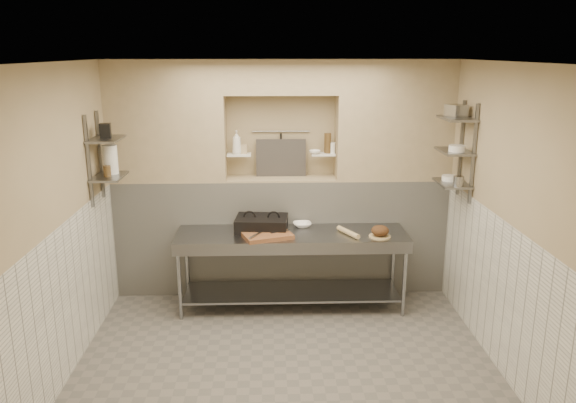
{
  "coord_description": "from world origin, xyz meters",
  "views": [
    {
      "loc": [
        -0.14,
        -4.81,
        2.89
      ],
      "look_at": [
        0.05,
        0.9,
        1.35
      ],
      "focal_mm": 35.0,
      "sensor_mm": 36.0,
      "label": 1
    }
  ],
  "objects_px": {
    "bowl_alcove": "(315,152)",
    "cutting_board": "(267,235)",
    "jug_left": "(110,159)",
    "panini_press": "(262,224)",
    "mixing_bowl": "(302,225)",
    "bottle_soap": "(237,142)",
    "prep_table": "(292,255)",
    "bread_loaf": "(380,231)",
    "rolling_pin": "(348,232)"
  },
  "relations": [
    {
      "from": "bottle_soap",
      "to": "prep_table",
      "type": "bearing_deg",
      "value": -41.03
    },
    {
      "from": "bread_loaf",
      "to": "jug_left",
      "type": "bearing_deg",
      "value": 177.8
    },
    {
      "from": "prep_table",
      "to": "bread_loaf",
      "type": "distance_m",
      "value": 1.03
    },
    {
      "from": "prep_table",
      "to": "bottle_soap",
      "type": "distance_m",
      "value": 1.47
    },
    {
      "from": "jug_left",
      "to": "cutting_board",
      "type": "bearing_deg",
      "value": -2.79
    },
    {
      "from": "panini_press",
      "to": "cutting_board",
      "type": "relative_size",
      "value": 1.19
    },
    {
      "from": "mixing_bowl",
      "to": "bread_loaf",
      "type": "distance_m",
      "value": 0.93
    },
    {
      "from": "rolling_pin",
      "to": "bowl_alcove",
      "type": "bearing_deg",
      "value": 119.51
    },
    {
      "from": "prep_table",
      "to": "panini_press",
      "type": "xyz_separation_m",
      "value": [
        -0.34,
        0.12,
        0.34
      ]
    },
    {
      "from": "cutting_board",
      "to": "mixing_bowl",
      "type": "bearing_deg",
      "value": 41.67
    },
    {
      "from": "panini_press",
      "to": "bread_loaf",
      "type": "height_order",
      "value": "panini_press"
    },
    {
      "from": "bread_loaf",
      "to": "bottle_soap",
      "type": "relative_size",
      "value": 0.71
    },
    {
      "from": "prep_table",
      "to": "panini_press",
      "type": "bearing_deg",
      "value": 160.46
    },
    {
      "from": "mixing_bowl",
      "to": "jug_left",
      "type": "relative_size",
      "value": 0.69
    },
    {
      "from": "rolling_pin",
      "to": "bottle_soap",
      "type": "relative_size",
      "value": 1.37
    },
    {
      "from": "panini_press",
      "to": "bowl_alcove",
      "type": "bearing_deg",
      "value": 37.71
    },
    {
      "from": "prep_table",
      "to": "jug_left",
      "type": "height_order",
      "value": "jug_left"
    },
    {
      "from": "bottle_soap",
      "to": "rolling_pin",
      "type": "bearing_deg",
      "value": -26.07
    },
    {
      "from": "cutting_board",
      "to": "bottle_soap",
      "type": "relative_size",
      "value": 1.87
    },
    {
      "from": "prep_table",
      "to": "cutting_board",
      "type": "xyz_separation_m",
      "value": [
        -0.28,
        -0.12,
        0.28
      ]
    },
    {
      "from": "prep_table",
      "to": "cutting_board",
      "type": "height_order",
      "value": "cutting_board"
    },
    {
      "from": "jug_left",
      "to": "bowl_alcove",
      "type": "bearing_deg",
      "value": 14.24
    },
    {
      "from": "panini_press",
      "to": "mixing_bowl",
      "type": "relative_size",
      "value": 2.9
    },
    {
      "from": "rolling_pin",
      "to": "bread_loaf",
      "type": "xyz_separation_m",
      "value": [
        0.34,
        -0.08,
        0.04
      ]
    },
    {
      "from": "bowl_alcove",
      "to": "cutting_board",
      "type": "bearing_deg",
      "value": -131.26
    },
    {
      "from": "bowl_alcove",
      "to": "panini_press",
      "type": "bearing_deg",
      "value": -147.23
    },
    {
      "from": "cutting_board",
      "to": "jug_left",
      "type": "distance_m",
      "value": 1.87
    },
    {
      "from": "bowl_alcove",
      "to": "mixing_bowl",
      "type": "bearing_deg",
      "value": -119.38
    },
    {
      "from": "mixing_bowl",
      "to": "bread_loaf",
      "type": "height_order",
      "value": "bread_loaf"
    },
    {
      "from": "prep_table",
      "to": "panini_press",
      "type": "height_order",
      "value": "panini_press"
    },
    {
      "from": "cutting_board",
      "to": "jug_left",
      "type": "relative_size",
      "value": 1.68
    },
    {
      "from": "rolling_pin",
      "to": "prep_table",
      "type": "bearing_deg",
      "value": 173.79
    },
    {
      "from": "cutting_board",
      "to": "bowl_alcove",
      "type": "relative_size",
      "value": 3.85
    },
    {
      "from": "cutting_board",
      "to": "bowl_alcove",
      "type": "distance_m",
      "value": 1.18
    },
    {
      "from": "bottle_soap",
      "to": "bowl_alcove",
      "type": "bearing_deg",
      "value": -1.21
    },
    {
      "from": "cutting_board",
      "to": "bottle_soap",
      "type": "bearing_deg",
      "value": 117.69
    },
    {
      "from": "prep_table",
      "to": "jug_left",
      "type": "relative_size",
      "value": 8.44
    },
    {
      "from": "prep_table",
      "to": "bread_loaf",
      "type": "relative_size",
      "value": 13.28
    },
    {
      "from": "cutting_board",
      "to": "mixing_bowl",
      "type": "distance_m",
      "value": 0.55
    },
    {
      "from": "jug_left",
      "to": "rolling_pin",
      "type": "bearing_deg",
      "value": -0.62
    },
    {
      "from": "mixing_bowl",
      "to": "jug_left",
      "type": "bearing_deg",
      "value": -172.24
    },
    {
      "from": "panini_press",
      "to": "bottle_soap",
      "type": "relative_size",
      "value": 2.22
    },
    {
      "from": "rolling_pin",
      "to": "bread_loaf",
      "type": "height_order",
      "value": "bread_loaf"
    },
    {
      "from": "bottle_soap",
      "to": "bowl_alcove",
      "type": "distance_m",
      "value": 0.93
    },
    {
      "from": "bowl_alcove",
      "to": "rolling_pin",
      "type": "bearing_deg",
      "value": -60.49
    },
    {
      "from": "panini_press",
      "to": "bread_loaf",
      "type": "relative_size",
      "value": 3.14
    },
    {
      "from": "bread_loaf",
      "to": "bowl_alcove",
      "type": "relative_size",
      "value": 1.46
    },
    {
      "from": "mixing_bowl",
      "to": "bread_loaf",
      "type": "xyz_separation_m",
      "value": [
        0.84,
        -0.39,
        0.05
      ]
    },
    {
      "from": "mixing_bowl",
      "to": "bread_loaf",
      "type": "relative_size",
      "value": 1.08
    },
    {
      "from": "panini_press",
      "to": "bread_loaf",
      "type": "xyz_separation_m",
      "value": [
        1.31,
        -0.27,
        -0.01
      ]
    }
  ]
}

